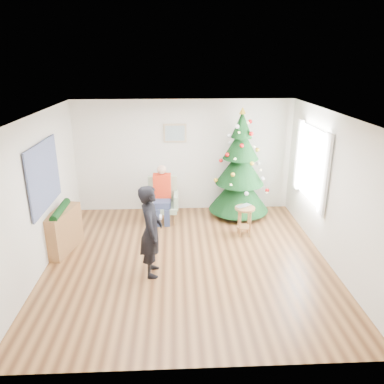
{
  "coord_description": "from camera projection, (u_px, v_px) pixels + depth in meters",
  "views": [
    {
      "loc": [
        -0.21,
        -5.95,
        3.47
      ],
      "look_at": [
        0.1,
        0.6,
        1.1
      ],
      "focal_mm": 35.0,
      "sensor_mm": 36.0,
      "label": 1
    }
  ],
  "objects": [
    {
      "name": "laptop",
      "position": [
        245.0,
        207.0,
        7.54
      ],
      "size": [
        0.4,
        0.37,
        0.03
      ],
      "primitive_type": "imported",
      "rotation": [
        0.0,
        0.0,
        0.59
      ],
      "color": "silver",
      "rests_on": "stool"
    },
    {
      "name": "wall_left",
      "position": [
        38.0,
        195.0,
        6.22
      ],
      "size": [
        0.0,
        5.0,
        5.0
      ],
      "primitive_type": "plane",
      "rotation": [
        1.57,
        0.0,
        1.57
      ],
      "color": "silver",
      "rests_on": "floor"
    },
    {
      "name": "framed_picture",
      "position": [
        175.0,
        133.0,
        8.45
      ],
      "size": [
        0.52,
        0.05,
        0.42
      ],
      "color": "tan",
      "rests_on": "wall_back"
    },
    {
      "name": "armchair",
      "position": [
        163.0,
        205.0,
        8.35
      ],
      "size": [
        0.71,
        0.64,
        0.97
      ],
      "rotation": [
        0.0,
        0.0,
        -0.02
      ],
      "color": "#8CA484",
      "rests_on": "floor"
    },
    {
      "name": "seated_person",
      "position": [
        162.0,
        194.0,
        8.2
      ],
      "size": [
        0.39,
        0.56,
        1.27
      ],
      "rotation": [
        0.0,
        0.0,
        -0.02
      ],
      "color": "navy",
      "rests_on": "armchair"
    },
    {
      "name": "window_panel",
      "position": [
        312.0,
        164.0,
        7.31
      ],
      "size": [
        0.04,
        1.3,
        1.4
      ],
      "primitive_type": "cube",
      "color": "white",
      "rests_on": "wall_right"
    },
    {
      "name": "ceiling",
      "position": [
        187.0,
        116.0,
        5.89
      ],
      "size": [
        5.0,
        5.0,
        0.0
      ],
      "primitive_type": "plane",
      "rotation": [
        3.14,
        0.0,
        0.0
      ],
      "color": "white",
      "rests_on": "wall_back"
    },
    {
      "name": "floor",
      "position": [
        188.0,
        260.0,
        6.77
      ],
      "size": [
        5.0,
        5.0,
        0.0
      ],
      "primitive_type": "plane",
      "color": "brown",
      "rests_on": "ground"
    },
    {
      "name": "console",
      "position": [
        63.0,
        231.0,
        7.02
      ],
      "size": [
        0.51,
        1.04,
        0.8
      ],
      "primitive_type": "cube",
      "rotation": [
        0.0,
        0.0,
        -0.21
      ],
      "color": "brown",
      "rests_on": "floor"
    },
    {
      "name": "wall_front",
      "position": [
        196.0,
        273.0,
        3.98
      ],
      "size": [
        5.0,
        0.0,
        5.0
      ],
      "primitive_type": "plane",
      "rotation": [
        -1.57,
        0.0,
        0.0
      ],
      "color": "silver",
      "rests_on": "floor"
    },
    {
      "name": "game_controller",
      "position": [
        161.0,
        217.0,
        6.0
      ],
      "size": [
        0.04,
        0.13,
        0.04
      ],
      "primitive_type": "cube",
      "rotation": [
        0.0,
        0.0,
        0.04
      ],
      "color": "white",
      "rests_on": "standing_man"
    },
    {
      "name": "wall_back",
      "position": [
        184.0,
        156.0,
        8.68
      ],
      "size": [
        5.0,
        0.0,
        5.0
      ],
      "primitive_type": "plane",
      "rotation": [
        1.57,
        0.0,
        0.0
      ],
      "color": "silver",
      "rests_on": "floor"
    },
    {
      "name": "wall_right",
      "position": [
        333.0,
        191.0,
        6.44
      ],
      "size": [
        0.0,
        5.0,
        5.0
      ],
      "primitive_type": "plane",
      "rotation": [
        1.57,
        0.0,
        -1.57
      ],
      "color": "silver",
      "rests_on": "floor"
    },
    {
      "name": "garland",
      "position": [
        60.0,
        210.0,
        6.87
      ],
      "size": [
        0.14,
        0.9,
        0.14
      ],
      "primitive_type": "cylinder",
      "rotation": [
        1.57,
        0.0,
        0.0
      ],
      "color": "black",
      "rests_on": "console"
    },
    {
      "name": "curtains",
      "position": [
        310.0,
        164.0,
        7.31
      ],
      "size": [
        0.05,
        1.75,
        1.5
      ],
      "color": "white",
      "rests_on": "wall_right"
    },
    {
      "name": "stool",
      "position": [
        244.0,
        221.0,
        7.64
      ],
      "size": [
        0.41,
        0.41,
        0.61
      ],
      "rotation": [
        0.0,
        0.0,
        0.24
      ],
      "color": "brown",
      "rests_on": "floor"
    },
    {
      "name": "tapestry",
      "position": [
        44.0,
        176.0,
        6.42
      ],
      "size": [
        0.03,
        1.5,
        1.15
      ],
      "primitive_type": "cube",
      "color": "black",
      "rests_on": "wall_left"
    },
    {
      "name": "christmas_tree",
      "position": [
        240.0,
        168.0,
        8.4
      ],
      "size": [
        1.37,
        1.37,
        2.47
      ],
      "rotation": [
        0.0,
        0.0,
        -0.32
      ],
      "color": "#3F2816",
      "rests_on": "floor"
    },
    {
      "name": "standing_man",
      "position": [
        151.0,
        231.0,
        6.11
      ],
      "size": [
        0.4,
        0.59,
        1.57
      ],
      "primitive_type": "imported",
      "rotation": [
        0.0,
        0.0,
        1.61
      ],
      "color": "black",
      "rests_on": "floor"
    }
  ]
}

